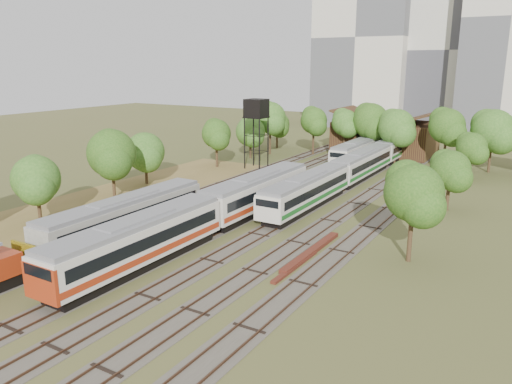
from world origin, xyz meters
The scene contains 16 objects.
ground centered at (0.00, 0.00, 0.00)m, with size 240.00×240.00×0.00m, color #475123.
dry_grass_patch centered at (-18.00, 8.00, 0.02)m, with size 14.00×60.00×0.04m, color brown.
tracks centered at (-0.67, 25.00, 0.04)m, with size 24.60×80.00×0.19m.
railcar_red_set centered at (-2.00, 8.04, 2.05)m, with size 3.14×34.58×3.89m.
railcar_green_set centered at (2.00, 37.94, 1.89)m, with size 2.90×52.08×3.58m.
railcar_rear centered at (-2.00, 46.99, 1.86)m, with size 2.85×16.08×3.53m.
old_grey_coach centered at (-8.00, 4.00, 1.96)m, with size 2.91×18.00×3.59m.
water_tower centered at (-13.64, 36.04, 8.58)m, with size 2.94×2.94×10.18m.
rail_pile_near centered at (8.00, 8.83, 0.17)m, with size 0.67×10.04×0.33m, color #5D261A.
rail_pile_far centered at (8.20, 5.51, 0.11)m, with size 0.44×7.06×0.23m, color #5D261A.
maintenance_shed centered at (-1.00, 57.98, 2.91)m, with size 16.45×11.55×7.58m.
tree_band_left centered at (-19.52, 19.91, 4.77)m, with size 7.44×64.90×8.09m.
tree_band_far centered at (6.18, 50.21, 5.90)m, with size 48.00×10.59×8.99m.
tree_band_right centered at (15.06, 25.56, 4.84)m, with size 4.79×37.05×7.86m.
tower_left centered at (-18.00, 95.00, 21.00)m, with size 22.00×16.00×42.00m, color beige.
tower_centre centered at (2.00, 100.00, 18.00)m, with size 20.00×18.00×36.00m, color beige.
Camera 1 is at (23.94, -26.46, 15.17)m, focal length 35.00 mm.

